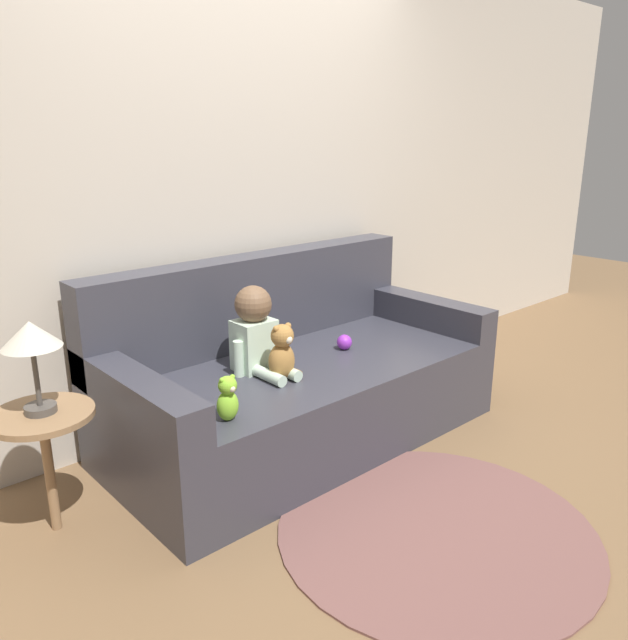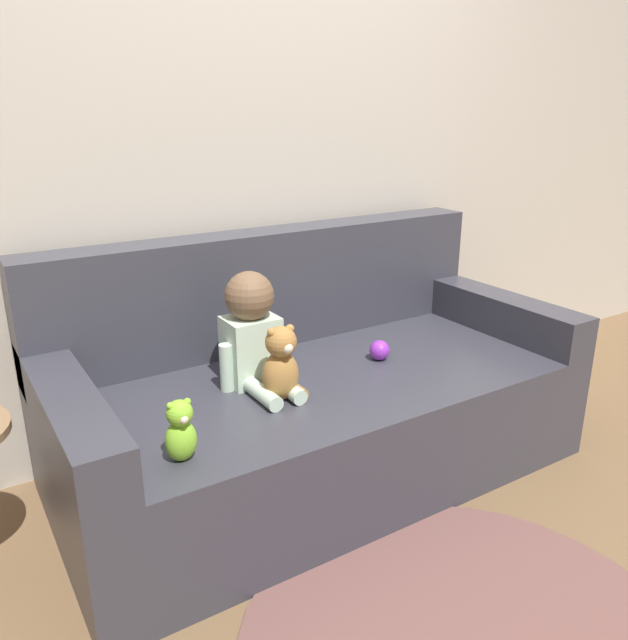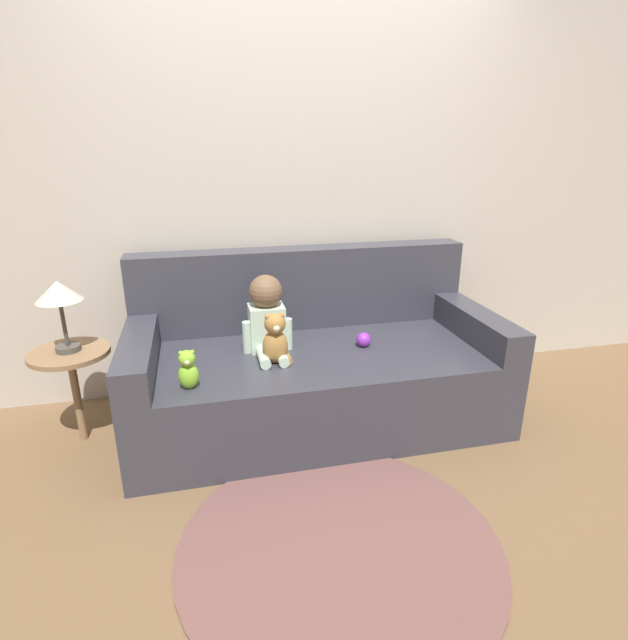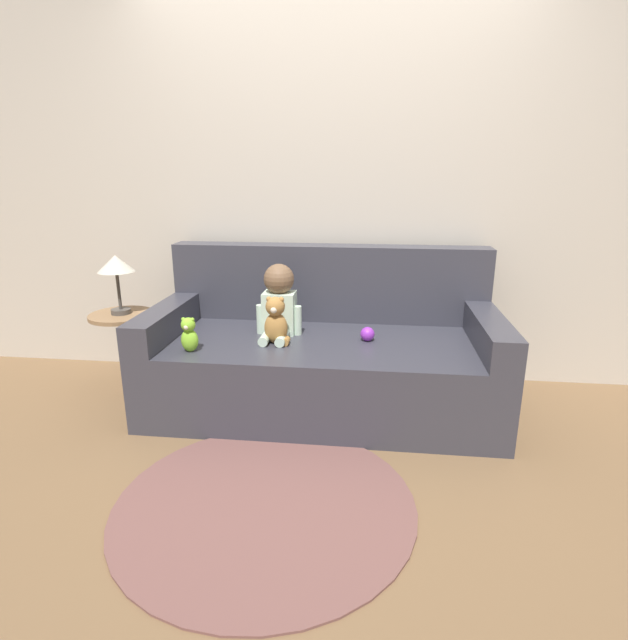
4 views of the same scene
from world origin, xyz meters
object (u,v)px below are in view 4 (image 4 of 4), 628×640
toy_ball (367,334)px  side_table (119,294)px  couch (324,354)px  person_baby (279,302)px  teddy_bear_brown (276,322)px  plush_toy_side (189,335)px

toy_ball → side_table: bearing=176.0°
toy_ball → side_table: size_ratio=0.09×
couch → side_table: couch is taller
person_baby → toy_ball: person_baby is taller
person_baby → teddy_bear_brown: size_ratio=1.54×
couch → teddy_bear_brown: size_ratio=7.40×
plush_toy_side → teddy_bear_brown: bearing=23.4°
plush_toy_side → side_table: size_ratio=0.22×
person_baby → side_table: (-1.01, 0.03, 0.02)m
teddy_bear_brown → side_table: size_ratio=0.31×
couch → toy_ball: 0.32m
teddy_bear_brown → toy_ball: 0.53m
plush_toy_side → toy_ball: plush_toy_side is taller
person_baby → toy_ball: bearing=-8.2°
plush_toy_side → toy_ball: 0.99m
person_baby → plush_toy_side: 0.57m
person_baby → toy_ball: 0.55m
couch → teddy_bear_brown: (-0.25, -0.20, 0.26)m
plush_toy_side → side_table: 0.72m
plush_toy_side → toy_ball: bearing=17.2°
toy_ball → couch: bearing=160.6°
teddy_bear_brown → side_table: bearing=168.3°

